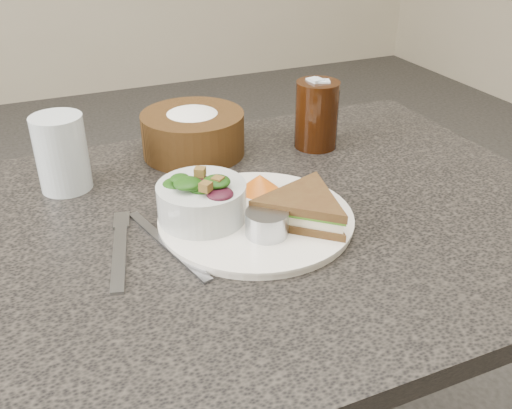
{
  "coord_description": "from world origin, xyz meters",
  "views": [
    {
      "loc": [
        -0.26,
        -0.65,
        1.17
      ],
      "look_at": [
        0.01,
        -0.02,
        0.78
      ],
      "focal_mm": 40.0,
      "sensor_mm": 36.0,
      "label": 1
    }
  ],
  "objects_px": {
    "water_glass": "(62,153)",
    "cola_glass": "(317,112)",
    "sandwich": "(303,208)",
    "salad_bowl": "(202,195)",
    "dressing_ramekin": "(267,223)",
    "bread_basket": "(193,126)",
    "dining_table": "(245,401)",
    "dinner_plate": "(256,219)"
  },
  "relations": [
    {
      "from": "water_glass",
      "to": "cola_glass",
      "type": "bearing_deg",
      "value": -1.41
    },
    {
      "from": "sandwich",
      "to": "salad_bowl",
      "type": "xyz_separation_m",
      "value": [
        -0.12,
        0.06,
        0.02
      ]
    },
    {
      "from": "dressing_ramekin",
      "to": "bread_basket",
      "type": "distance_m",
      "value": 0.32
    },
    {
      "from": "sandwich",
      "to": "bread_basket",
      "type": "distance_m",
      "value": 0.31
    },
    {
      "from": "dining_table",
      "to": "sandwich",
      "type": "xyz_separation_m",
      "value": [
        0.07,
        -0.06,
        0.41
      ]
    },
    {
      "from": "salad_bowl",
      "to": "water_glass",
      "type": "distance_m",
      "value": 0.25
    },
    {
      "from": "sandwich",
      "to": "dressing_ramekin",
      "type": "relative_size",
      "value": 2.66
    },
    {
      "from": "dining_table",
      "to": "dressing_ramekin",
      "type": "distance_m",
      "value": 0.41
    },
    {
      "from": "salad_bowl",
      "to": "cola_glass",
      "type": "bearing_deg",
      "value": 33.16
    },
    {
      "from": "dinner_plate",
      "to": "water_glass",
      "type": "xyz_separation_m",
      "value": [
        -0.23,
        0.22,
        0.05
      ]
    },
    {
      "from": "dinner_plate",
      "to": "dressing_ramekin",
      "type": "relative_size",
      "value": 4.7
    },
    {
      "from": "dining_table",
      "to": "dressing_ramekin",
      "type": "bearing_deg",
      "value": -84.9
    },
    {
      "from": "sandwich",
      "to": "dressing_ramekin",
      "type": "bearing_deg",
      "value": -128.55
    },
    {
      "from": "sandwich",
      "to": "dressing_ramekin",
      "type": "xyz_separation_m",
      "value": [
        -0.06,
        -0.01,
        -0.0
      ]
    },
    {
      "from": "salad_bowl",
      "to": "water_glass",
      "type": "xyz_separation_m",
      "value": [
        -0.16,
        0.19,
        0.01
      ]
    },
    {
      "from": "sandwich",
      "to": "cola_glass",
      "type": "xyz_separation_m",
      "value": [
        0.15,
        0.25,
        0.03
      ]
    },
    {
      "from": "dressing_ramekin",
      "to": "water_glass",
      "type": "xyz_separation_m",
      "value": [
        -0.22,
        0.27,
        0.03
      ]
    },
    {
      "from": "sandwich",
      "to": "salad_bowl",
      "type": "height_order",
      "value": "salad_bowl"
    },
    {
      "from": "bread_basket",
      "to": "water_glass",
      "type": "height_order",
      "value": "water_glass"
    },
    {
      "from": "bread_basket",
      "to": "cola_glass",
      "type": "relative_size",
      "value": 1.36
    },
    {
      "from": "sandwich",
      "to": "water_glass",
      "type": "bearing_deg",
      "value": 179.07
    },
    {
      "from": "sandwich",
      "to": "bread_basket",
      "type": "bearing_deg",
      "value": 142.21
    },
    {
      "from": "dinner_plate",
      "to": "sandwich",
      "type": "relative_size",
      "value": 1.77
    },
    {
      "from": "dining_table",
      "to": "water_glass",
      "type": "xyz_separation_m",
      "value": [
        -0.22,
        0.2,
        0.43
      ]
    },
    {
      "from": "salad_bowl",
      "to": "bread_basket",
      "type": "xyz_separation_m",
      "value": [
        0.07,
        0.24,
        0.0
      ]
    },
    {
      "from": "dinner_plate",
      "to": "salad_bowl",
      "type": "relative_size",
      "value": 2.2
    },
    {
      "from": "dinner_plate",
      "to": "salad_bowl",
      "type": "xyz_separation_m",
      "value": [
        -0.07,
        0.03,
        0.04
      ]
    },
    {
      "from": "dining_table",
      "to": "salad_bowl",
      "type": "distance_m",
      "value": 0.43
    },
    {
      "from": "dining_table",
      "to": "bread_basket",
      "type": "height_order",
      "value": "bread_basket"
    },
    {
      "from": "dinner_plate",
      "to": "bread_basket",
      "type": "bearing_deg",
      "value": 91.13
    },
    {
      "from": "salad_bowl",
      "to": "dressing_ramekin",
      "type": "distance_m",
      "value": 0.1
    },
    {
      "from": "salad_bowl",
      "to": "dinner_plate",
      "type": "bearing_deg",
      "value": -19.64
    },
    {
      "from": "water_glass",
      "to": "dining_table",
      "type": "bearing_deg",
      "value": -42.31
    },
    {
      "from": "dining_table",
      "to": "cola_glass",
      "type": "height_order",
      "value": "cola_glass"
    },
    {
      "from": "dining_table",
      "to": "dressing_ramekin",
      "type": "relative_size",
      "value": 17.34
    },
    {
      "from": "dinner_plate",
      "to": "sandwich",
      "type": "xyz_separation_m",
      "value": [
        0.05,
        -0.04,
        0.03
      ]
    },
    {
      "from": "salad_bowl",
      "to": "bread_basket",
      "type": "height_order",
      "value": "bread_basket"
    },
    {
      "from": "dining_table",
      "to": "dressing_ramekin",
      "type": "height_order",
      "value": "dressing_ramekin"
    },
    {
      "from": "water_glass",
      "to": "salad_bowl",
      "type": "bearing_deg",
      "value": -50.31
    },
    {
      "from": "dining_table",
      "to": "sandwich",
      "type": "distance_m",
      "value": 0.42
    },
    {
      "from": "dinner_plate",
      "to": "bread_basket",
      "type": "distance_m",
      "value": 0.27
    },
    {
      "from": "sandwich",
      "to": "cola_glass",
      "type": "bearing_deg",
      "value": 99.18
    }
  ]
}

